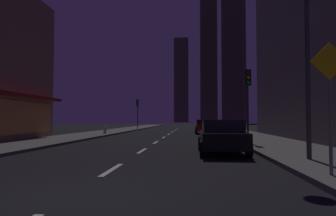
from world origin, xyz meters
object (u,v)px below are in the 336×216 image
object	(u,v)px
fire_hydrant_far_left	(105,130)
pedestrian_crossing_sign	(330,96)
car_parked_far	(205,126)
street_lamp_right	(282,14)
car_parked_near	(222,136)
traffic_light_far_left	(137,107)
traffic_light_near_right	(248,89)

from	to	relation	value
fire_hydrant_far_left	pedestrian_crossing_sign	xyz separation A→B (m)	(11.50, -20.20, 1.56)
car_parked_far	street_lamp_right	bearing A→B (deg)	-85.12
pedestrian_crossing_sign	fire_hydrant_far_left	bearing A→B (deg)	119.66
car_parked_near	street_lamp_right	world-z (taller)	street_lamp_right
car_parked_far	fire_hydrant_far_left	xyz separation A→B (m)	(-9.50, -3.59, -0.29)
traffic_light_far_left	street_lamp_right	size ratio (longest dim) A/B	0.64
car_parked_near	fire_hydrant_far_left	distance (m)	17.38
car_parked_near	car_parked_far	distance (m)	18.14
car_parked_far	traffic_light_far_left	world-z (taller)	traffic_light_far_left
traffic_light_near_right	pedestrian_crossing_sign	size ratio (longest dim) A/B	1.33
pedestrian_crossing_sign	street_lamp_right	bearing A→B (deg)	94.29
fire_hydrant_far_left	pedestrian_crossing_sign	bearing A→B (deg)	-60.34
traffic_light_near_right	traffic_light_far_left	bearing A→B (deg)	113.89
traffic_light_far_left	street_lamp_right	distance (m)	33.67
traffic_light_far_left	car_parked_near	bearing A→B (deg)	-72.63
car_parked_near	pedestrian_crossing_sign	bearing A→B (deg)	-70.51
street_lamp_right	traffic_light_far_left	bearing A→B (deg)	108.89
car_parked_far	fire_hydrant_far_left	bearing A→B (deg)	-159.29
fire_hydrant_far_left	pedestrian_crossing_sign	distance (m)	23.29
car_parked_near	car_parked_far	xyz separation A→B (m)	(0.00, 18.14, 0.00)
traffic_light_near_right	pedestrian_crossing_sign	bearing A→B (deg)	-89.42
car_parked_near	traffic_light_far_left	distance (m)	30.58
car_parked_far	traffic_light_near_right	bearing A→B (deg)	-82.21
fire_hydrant_far_left	traffic_light_far_left	bearing A→B (deg)	88.42
car_parked_far	traffic_light_far_left	bearing A→B (deg)	129.72
car_parked_far	street_lamp_right	size ratio (longest dim) A/B	0.64
car_parked_near	traffic_light_near_right	distance (m)	5.27
fire_hydrant_far_left	traffic_light_near_right	world-z (taller)	traffic_light_near_right
street_lamp_right	pedestrian_crossing_sign	size ratio (longest dim) A/B	2.09
fire_hydrant_far_left	street_lamp_right	distance (m)	21.13
car_parked_near	pedestrian_crossing_sign	distance (m)	6.13
car_parked_near	traffic_light_far_left	size ratio (longest dim) A/B	1.01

